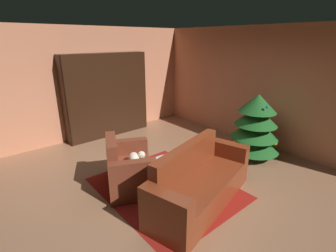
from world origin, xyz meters
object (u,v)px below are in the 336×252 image
at_px(coffee_table, 171,165).
at_px(bottle_on_table, 179,160).
at_px(couch_red, 199,184).
at_px(decorated_tree, 255,126).
at_px(bookshelf_unit, 111,96).
at_px(book_stack_on_table, 172,160).
at_px(armchair_red, 128,170).

relative_size(coffee_table, bottle_on_table, 2.20).
xyz_separation_m(couch_red, decorated_tree, (-0.37, 2.06, 0.38)).
distance_m(bookshelf_unit, book_stack_on_table, 2.99).
bearing_deg(bottle_on_table, book_stack_on_table, 174.24).
relative_size(bottle_on_table, decorated_tree, 0.23).
xyz_separation_m(armchair_red, coffee_table, (0.45, 0.56, 0.08)).
distance_m(couch_red, decorated_tree, 2.13).
distance_m(bookshelf_unit, coffee_table, 3.03).
bearing_deg(coffee_table, book_stack_on_table, 122.55).
bearing_deg(couch_red, bottle_on_table, -175.78).
relative_size(bookshelf_unit, coffee_table, 3.18).
bearing_deg(armchair_red, bottle_on_table, 42.03).
height_order(armchair_red, book_stack_on_table, armchair_red).
xyz_separation_m(armchair_red, book_stack_on_table, (0.43, 0.59, 0.15)).
xyz_separation_m(coffee_table, decorated_tree, (0.25, 2.10, 0.29)).
xyz_separation_m(couch_red, bottle_on_table, (-0.43, -0.03, 0.25)).
distance_m(book_stack_on_table, bottle_on_table, 0.23).
bearing_deg(bookshelf_unit, coffee_table, -9.48).
relative_size(coffee_table, book_stack_on_table, 3.34).
xyz_separation_m(bookshelf_unit, coffee_table, (2.92, -0.49, -0.63)).
bearing_deg(decorated_tree, bookshelf_unit, -152.98).
relative_size(bookshelf_unit, bottle_on_table, 6.99).
xyz_separation_m(bookshelf_unit, decorated_tree, (3.17, 1.62, -0.34)).
distance_m(armchair_red, couch_red, 1.22).
bearing_deg(bottle_on_table, bookshelf_unit, 171.27).
bearing_deg(decorated_tree, couch_red, -79.92).
bearing_deg(bookshelf_unit, couch_red, -7.19).
height_order(couch_red, coffee_table, couch_red).
bearing_deg(decorated_tree, coffee_table, -96.70).
bearing_deg(coffee_table, decorated_tree, 83.30).
bearing_deg(decorated_tree, bottle_on_table, -91.65).
bearing_deg(bookshelf_unit, decorated_tree, 27.02).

